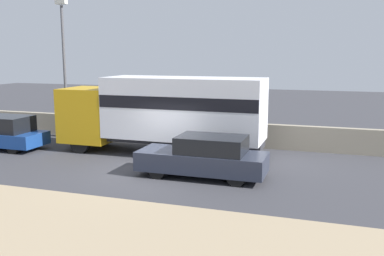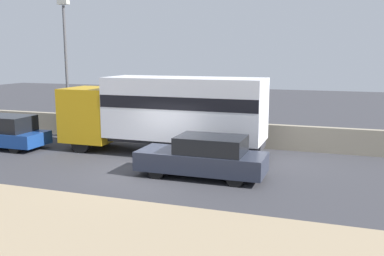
{
  "view_description": "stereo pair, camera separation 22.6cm",
  "coord_description": "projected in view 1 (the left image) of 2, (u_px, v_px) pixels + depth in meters",
  "views": [
    {
      "loc": [
        6.28,
        -14.19,
        4.35
      ],
      "look_at": [
        1.12,
        1.47,
        1.5
      ],
      "focal_mm": 40.0,
      "sensor_mm": 36.0,
      "label": 1
    },
    {
      "loc": [
        6.5,
        -14.11,
        4.35
      ],
      "look_at": [
        1.12,
        1.47,
        1.5
      ],
      "focal_mm": 40.0,
      "sensor_mm": 36.0,
      "label": 2
    }
  ],
  "objects": [
    {
      "name": "dirt_shoulder_foreground",
      "position": [
        59.0,
        230.0,
        10.63
      ],
      "size": [
        60.0,
        5.13,
        0.04
      ],
      "color": "#9E896B",
      "rests_on": "ground_plane"
    },
    {
      "name": "ground_plane",
      "position": [
        151.0,
        172.0,
        15.95
      ],
      "size": [
        80.0,
        80.0,
        0.0
      ],
      "primitive_type": "plane",
      "color": "#38383D"
    },
    {
      "name": "pedestrian",
      "position": [
        82.0,
        121.0,
        22.2
      ],
      "size": [
        0.4,
        0.4,
        1.82
      ],
      "color": "#1E1E2D",
      "rests_on": "ground_plane"
    },
    {
      "name": "street_lamp",
      "position": [
        64.0,
        61.0,
        21.35
      ],
      "size": [
        0.56,
        0.28,
        6.96
      ],
      "color": "#4C4C51",
      "rests_on": "ground_plane"
    },
    {
      "name": "box_truck",
      "position": [
        164.0,
        110.0,
        18.54
      ],
      "size": [
        9.11,
        2.35,
        3.38
      ],
      "rotation": [
        0.0,
        0.0,
        3.14
      ],
      "color": "gold",
      "rests_on": "ground_plane"
    },
    {
      "name": "stone_wall_backdrop",
      "position": [
        196.0,
        132.0,
        21.03
      ],
      "size": [
        60.0,
        0.35,
        1.14
      ],
      "color": "gray",
      "rests_on": "ground_plane"
    },
    {
      "name": "car_sedan_second",
      "position": [
        3.0,
        133.0,
        19.85
      ],
      "size": [
        4.23,
        1.73,
        1.54
      ],
      "rotation": [
        0.0,
        0.0,
        3.14
      ],
      "color": "navy",
      "rests_on": "ground_plane"
    },
    {
      "name": "car_hatchback",
      "position": [
        205.0,
        157.0,
        15.22
      ],
      "size": [
        4.59,
        1.71,
        1.5
      ],
      "rotation": [
        0.0,
        0.0,
        3.14
      ],
      "color": "#282D3D",
      "rests_on": "ground_plane"
    }
  ]
}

